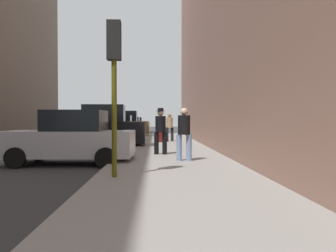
# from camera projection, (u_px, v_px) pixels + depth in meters

# --- Properties ---
(ground_plane) EXTENTS (120.00, 120.00, 0.00)m
(ground_plane) POSITION_uv_depth(u_px,v_px,m) (6.00, 160.00, 11.93)
(ground_plane) COLOR #38383A
(sidewalk) EXTENTS (4.00, 40.00, 0.15)m
(sidewalk) POSITION_uv_depth(u_px,v_px,m) (170.00, 157.00, 12.16)
(sidewalk) COLOR gray
(sidewalk) RESTS_ON ground_plane
(parked_silver_sedan) EXTENTS (4.26, 2.17, 1.79)m
(parked_silver_sedan) POSITION_uv_depth(u_px,v_px,m) (71.00, 139.00, 10.83)
(parked_silver_sedan) COLOR #B7BABF
(parked_silver_sedan) RESTS_ON ground_plane
(parked_black_suv) EXTENTS (4.65, 2.16, 2.25)m
(parked_black_suv) POSITION_uv_depth(u_px,v_px,m) (101.00, 128.00, 16.96)
(parked_black_suv) COLOR black
(parked_black_suv) RESTS_ON ground_plane
(parked_dark_green_sedan) EXTENTS (4.21, 2.08, 1.79)m
(parked_dark_green_sedan) POSITION_uv_depth(u_px,v_px,m) (115.00, 129.00, 22.68)
(parked_dark_green_sedan) COLOR #193828
(parked_dark_green_sedan) RESTS_ON ground_plane
(parked_bronze_suv) EXTENTS (4.61, 2.08, 2.25)m
(parked_bronze_suv) POSITION_uv_depth(u_px,v_px,m) (123.00, 125.00, 28.27)
(parked_bronze_suv) COLOR brown
(parked_bronze_suv) RESTS_ON ground_plane
(parked_red_hatchback) EXTENTS (4.26, 2.18, 1.79)m
(parked_red_hatchback) POSITION_uv_depth(u_px,v_px,m) (129.00, 126.00, 34.19)
(parked_red_hatchback) COLOR #B2191E
(parked_red_hatchback) RESTS_ON ground_plane
(parked_gray_coupe) EXTENTS (4.24, 2.14, 1.79)m
(parked_gray_coupe) POSITION_uv_depth(u_px,v_px,m) (133.00, 125.00, 40.16)
(parked_gray_coupe) COLOR slate
(parked_gray_coupe) RESTS_ON ground_plane
(fire_hydrant) EXTENTS (0.42, 0.22, 0.70)m
(fire_hydrant) POSITION_uv_depth(u_px,v_px,m) (138.00, 137.00, 18.28)
(fire_hydrant) COLOR red
(fire_hydrant) RESTS_ON sidewalk
(traffic_light) EXTENTS (0.32, 0.32, 3.60)m
(traffic_light) POSITION_uv_depth(u_px,v_px,m) (114.00, 64.00, 7.55)
(traffic_light) COLOR #514C0F
(traffic_light) RESTS_ON sidewalk
(pedestrian_in_tan_coat) EXTENTS (0.52, 0.44, 1.71)m
(pedestrian_in_tan_coat) POSITION_uv_depth(u_px,v_px,m) (170.00, 126.00, 20.28)
(pedestrian_in_tan_coat) COLOR black
(pedestrian_in_tan_coat) RESTS_ON sidewalk
(pedestrian_in_jeans) EXTENTS (0.52, 0.46, 1.71)m
(pedestrian_in_jeans) POSITION_uv_depth(u_px,v_px,m) (184.00, 131.00, 10.58)
(pedestrian_in_jeans) COLOR #728CB2
(pedestrian_in_jeans) RESTS_ON sidewalk
(pedestrian_with_fedora) EXTENTS (0.52, 0.46, 1.78)m
(pedestrian_with_fedora) POSITION_uv_depth(u_px,v_px,m) (161.00, 129.00, 12.56)
(pedestrian_with_fedora) COLOR black
(pedestrian_with_fedora) RESTS_ON sidewalk
(rolling_suitcase) EXTENTS (0.39, 0.58, 1.04)m
(rolling_suitcase) POSITION_uv_depth(u_px,v_px,m) (161.00, 136.00, 19.70)
(rolling_suitcase) COLOR #591414
(rolling_suitcase) RESTS_ON sidewalk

